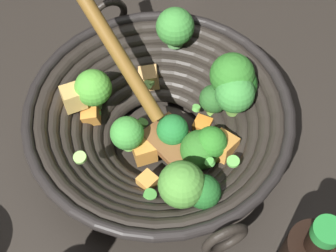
% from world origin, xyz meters
% --- Properties ---
extents(ground_plane, '(4.00, 4.00, 0.00)m').
position_xyz_m(ground_plane, '(0.00, 0.00, 0.00)').
color(ground_plane, '#28231E').
extents(wok, '(0.36, 0.34, 0.21)m').
position_xyz_m(wok, '(0.00, -0.00, 0.06)').
color(wok, black).
rests_on(wok, ground).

